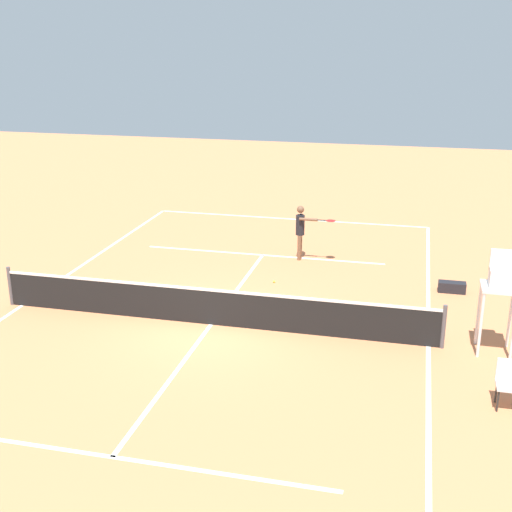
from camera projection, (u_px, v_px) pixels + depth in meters
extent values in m
plane|color=#D37A4C|center=(211.00, 324.00, 16.95)|extent=(60.00, 60.00, 0.00)
cube|color=white|center=(290.00, 219.00, 26.60)|extent=(10.65, 0.10, 0.01)
cube|color=white|center=(428.00, 346.00, 15.76)|extent=(0.10, 20.93, 0.01)
cube|color=white|center=(22.00, 305.00, 18.14)|extent=(0.10, 20.93, 0.01)
cube|color=white|center=(263.00, 255.00, 22.26)|extent=(7.99, 0.10, 0.01)
cube|color=white|center=(112.00, 457.00, 11.64)|extent=(7.99, 0.10, 0.01)
cube|color=white|center=(211.00, 324.00, 16.95)|extent=(0.10, 11.51, 0.01)
cylinder|color=#4C4C51|center=(444.00, 327.00, 15.52)|extent=(0.10, 0.10, 1.07)
cylinder|color=#4C4C51|center=(10.00, 286.00, 18.04)|extent=(0.10, 0.10, 1.07)
cube|color=black|center=(211.00, 308.00, 16.81)|extent=(11.25, 0.03, 0.91)
cube|color=white|center=(210.00, 290.00, 16.66)|extent=(11.25, 0.04, 0.06)
cylinder|color=brown|center=(300.00, 246.00, 21.84)|extent=(0.12, 0.12, 0.83)
cylinder|color=brown|center=(299.00, 248.00, 21.65)|extent=(0.12, 0.12, 0.83)
cylinder|color=black|center=(300.00, 225.00, 21.52)|extent=(0.28, 0.28, 0.65)
sphere|color=brown|center=(301.00, 209.00, 21.36)|extent=(0.23, 0.23, 0.23)
cylinder|color=brown|center=(301.00, 222.00, 21.68)|extent=(0.09, 0.09, 0.57)
cylinder|color=brown|center=(308.00, 219.00, 21.20)|extent=(0.58, 0.10, 0.09)
cylinder|color=black|center=(322.00, 220.00, 21.12)|extent=(0.26, 0.04, 0.04)
ellipsoid|color=red|center=(331.00, 221.00, 21.05)|extent=(0.32, 0.28, 0.04)
sphere|color=#CCE033|center=(274.00, 282.00, 19.78)|extent=(0.07, 0.07, 0.07)
cylinder|color=silver|center=(481.00, 325.00, 15.02)|extent=(0.07, 0.07, 1.55)
cylinder|color=silver|center=(510.00, 316.00, 15.51)|extent=(0.07, 0.07, 1.55)
cylinder|color=silver|center=(478.00, 313.00, 15.66)|extent=(0.07, 0.07, 1.55)
cube|color=silver|center=(500.00, 288.00, 15.01)|extent=(0.80, 0.80, 0.06)
cube|color=silver|center=(501.00, 278.00, 14.94)|extent=(0.50, 0.44, 0.40)
cube|color=silver|center=(502.00, 260.00, 15.01)|extent=(0.50, 0.06, 0.50)
cylinder|color=#262626|center=(498.00, 401.00, 12.98)|extent=(0.04, 0.04, 0.45)
cylinder|color=#262626|center=(496.00, 392.00, 13.30)|extent=(0.04, 0.04, 0.45)
cube|color=silver|center=(508.00, 386.00, 13.02)|extent=(0.44, 0.44, 0.06)
cube|color=silver|center=(508.00, 369.00, 13.15)|extent=(0.44, 0.04, 0.44)
cube|color=black|center=(452.00, 287.00, 19.03)|extent=(0.76, 0.32, 0.30)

